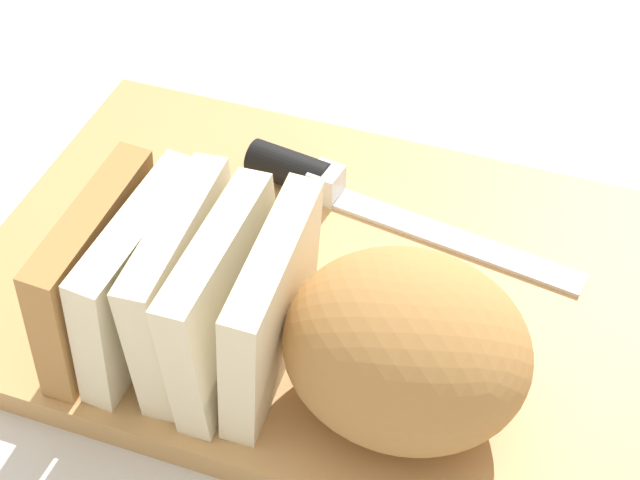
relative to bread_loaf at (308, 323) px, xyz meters
The scene contains 6 objects.
ground_plane 0.11m from the bread_loaf, 74.72° to the right, with size 3.00×3.00×0.00m, color beige.
cutting_board 0.10m from the bread_loaf, 74.72° to the right, with size 0.43×0.29×0.02m, color tan.
bread_loaf is the anchor object (origin of this frame).
bread_knife 0.16m from the bread_loaf, 73.35° to the right, with size 0.24×0.06×0.03m.
crumb_near_knife 0.13m from the bread_loaf, 63.42° to the right, with size 0.00×0.00×0.00m, color tan.
crumb_near_loaf 0.12m from the bread_loaf, 105.76° to the right, with size 0.01×0.01×0.01m, color tan.
Camera 1 is at (-0.14, 0.38, 0.46)m, focal length 53.56 mm.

